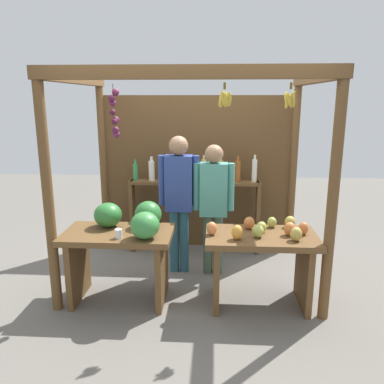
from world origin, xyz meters
TOP-DOWN VIEW (x-y plane):
  - ground_plane at (0.00, 0.00)m, footprint 12.00×12.00m
  - market_stall at (-0.00, 0.41)m, footprint 2.76×1.94m
  - fruit_counter_left at (-0.66, -0.66)m, footprint 1.11×0.71m
  - fruit_counter_right at (0.73, -0.68)m, footprint 1.12×0.64m
  - bottle_shelf_unit at (-0.01, 0.69)m, footprint 1.77×0.22m
  - vendor_man at (-0.17, 0.04)m, footprint 0.48×0.23m
  - vendor_woman at (0.24, 0.02)m, footprint 0.48×0.21m

SIDE VIEW (x-z plane):
  - ground_plane at x=0.00m, z-range 0.00..0.00m
  - fruit_counter_right at x=0.73m, z-range 0.12..1.02m
  - fruit_counter_left at x=-0.66m, z-range 0.16..1.19m
  - bottle_shelf_unit at x=-0.01m, z-range 0.13..1.49m
  - vendor_woman at x=0.24m, z-range 0.15..1.72m
  - vendor_man at x=-0.17m, z-range 0.17..1.83m
  - market_stall at x=0.00m, z-range 0.20..2.56m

